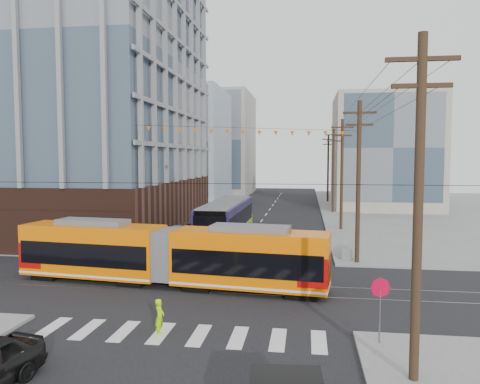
% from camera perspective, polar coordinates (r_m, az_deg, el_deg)
% --- Properties ---
extents(ground, '(160.00, 160.00, 0.00)m').
position_cam_1_polar(ground, '(22.83, -5.26, -14.22)').
color(ground, slate).
extents(office_building, '(30.00, 25.00, 28.60)m').
position_cam_1_polar(office_building, '(52.20, -23.72, 11.64)').
color(office_building, '#381E16').
rests_on(office_building, ground).
extents(bg_bldg_nw_near, '(18.00, 16.00, 18.00)m').
position_cam_1_polar(bg_bldg_nw_near, '(76.35, -8.72, 5.48)').
color(bg_bldg_nw_near, '#8C99A5').
rests_on(bg_bldg_nw_near, ground).
extents(bg_bldg_ne_near, '(14.00, 14.00, 16.00)m').
position_cam_1_polar(bg_bldg_ne_near, '(69.94, 17.17, 4.64)').
color(bg_bldg_ne_near, gray).
rests_on(bg_bldg_ne_near, ground).
extents(bg_bldg_nw_far, '(16.00, 18.00, 20.00)m').
position_cam_1_polar(bg_bldg_nw_far, '(95.04, -3.47, 5.85)').
color(bg_bldg_nw_far, gray).
rests_on(bg_bldg_nw_far, ground).
extents(bg_bldg_ne_far, '(16.00, 16.00, 14.00)m').
position_cam_1_polar(bg_bldg_ne_far, '(90.01, 16.42, 3.88)').
color(bg_bldg_ne_far, '#8C99A5').
rests_on(bg_bldg_ne_far, ground).
extents(utility_pole_near, '(0.30, 0.30, 11.00)m').
position_cam_1_polar(utility_pole_near, '(15.55, 20.89, -2.38)').
color(utility_pole_near, black).
rests_on(utility_pole_near, ground).
extents(utility_pole_far, '(0.30, 0.30, 11.00)m').
position_cam_1_polar(utility_pole_far, '(77.17, 10.68, 2.84)').
color(utility_pole_far, black).
rests_on(utility_pole_far, ground).
extents(streetcar, '(18.11, 4.61, 3.46)m').
position_cam_1_polar(streetcar, '(26.90, -8.74, -7.61)').
color(streetcar, '#E66300').
rests_on(streetcar, ground).
extents(city_bus, '(2.94, 12.91, 3.65)m').
position_cam_1_polar(city_bus, '(39.41, -1.70, -3.67)').
color(city_bus, '#1B133E').
rests_on(city_bus, ground).
extents(parked_car_silver, '(2.27, 4.79, 1.52)m').
position_cam_1_polar(parked_car_silver, '(35.72, -9.00, -6.27)').
color(parked_car_silver, gray).
rests_on(parked_car_silver, ground).
extents(parked_car_white, '(2.84, 5.50, 1.52)m').
position_cam_1_polar(parked_car_white, '(40.21, -7.16, -5.07)').
color(parked_car_white, silver).
rests_on(parked_car_white, ground).
extents(parked_car_grey, '(3.47, 4.72, 1.19)m').
position_cam_1_polar(parked_car_grey, '(44.63, -6.28, -4.36)').
color(parked_car_grey, slate).
rests_on(parked_car_grey, ground).
extents(pedestrian, '(0.39, 0.57, 1.51)m').
position_cam_1_polar(pedestrian, '(19.86, -9.77, -14.82)').
color(pedestrian, '#A8FA04').
rests_on(pedestrian, ground).
extents(stop_sign, '(0.88, 0.88, 2.50)m').
position_cam_1_polar(stop_sign, '(19.12, 16.67, -14.14)').
color(stop_sign, '#BB0026').
rests_on(stop_sign, ground).
extents(jersey_barrier, '(1.90, 4.35, 0.85)m').
position_cam_1_polar(jersey_barrier, '(35.44, 13.32, -6.96)').
color(jersey_barrier, gray).
rests_on(jersey_barrier, ground).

